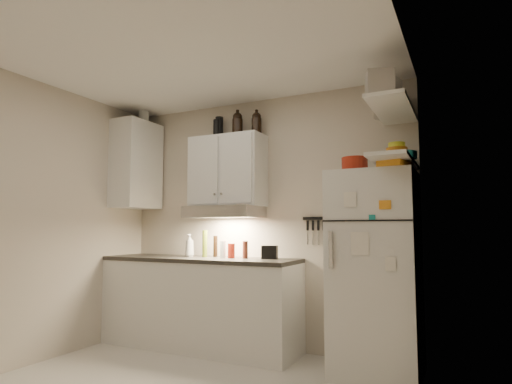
% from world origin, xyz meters
% --- Properties ---
extents(ceiling, '(3.20, 3.00, 0.02)m').
position_xyz_m(ceiling, '(0.00, 0.00, 2.61)').
color(ceiling, white).
rests_on(ceiling, ground).
extents(back_wall, '(3.20, 0.02, 2.60)m').
position_xyz_m(back_wall, '(0.00, 1.51, 1.30)').
color(back_wall, beige).
rests_on(back_wall, ground).
extents(left_wall, '(0.02, 3.00, 2.60)m').
position_xyz_m(left_wall, '(-1.61, 0.00, 1.30)').
color(left_wall, beige).
rests_on(left_wall, ground).
extents(right_wall, '(0.02, 3.00, 2.60)m').
position_xyz_m(right_wall, '(1.61, 0.00, 1.30)').
color(right_wall, beige).
rests_on(right_wall, ground).
extents(base_cabinet, '(2.10, 0.60, 0.88)m').
position_xyz_m(base_cabinet, '(-0.55, 1.20, 0.44)').
color(base_cabinet, white).
rests_on(base_cabinet, floor).
extents(countertop, '(2.10, 0.62, 0.04)m').
position_xyz_m(countertop, '(-0.55, 1.20, 0.90)').
color(countertop, '#2D2B26').
rests_on(countertop, base_cabinet).
extents(upper_cabinet, '(0.80, 0.33, 0.75)m').
position_xyz_m(upper_cabinet, '(-0.30, 1.33, 1.83)').
color(upper_cabinet, white).
rests_on(upper_cabinet, back_wall).
extents(side_cabinet, '(0.33, 0.55, 1.00)m').
position_xyz_m(side_cabinet, '(-1.44, 1.20, 1.95)').
color(side_cabinet, white).
rests_on(side_cabinet, left_wall).
extents(range_hood, '(0.76, 0.46, 0.12)m').
position_xyz_m(range_hood, '(-0.30, 1.27, 1.39)').
color(range_hood, silver).
rests_on(range_hood, back_wall).
extents(fridge, '(0.70, 0.68, 1.70)m').
position_xyz_m(fridge, '(1.25, 1.16, 0.85)').
color(fridge, silver).
rests_on(fridge, floor).
extents(shelf_hi, '(0.30, 0.95, 0.03)m').
position_xyz_m(shelf_hi, '(1.45, 1.02, 2.20)').
color(shelf_hi, white).
rests_on(shelf_hi, right_wall).
extents(shelf_lo, '(0.30, 0.95, 0.03)m').
position_xyz_m(shelf_lo, '(1.45, 1.02, 1.76)').
color(shelf_lo, white).
rests_on(shelf_lo, right_wall).
extents(knife_strip, '(0.42, 0.02, 0.03)m').
position_xyz_m(knife_strip, '(0.70, 1.49, 1.32)').
color(knife_strip, black).
rests_on(knife_strip, back_wall).
extents(dutch_oven, '(0.23, 0.23, 0.13)m').
position_xyz_m(dutch_oven, '(1.11, 1.07, 1.76)').
color(dutch_oven, '#9E2312').
rests_on(dutch_oven, fridge).
extents(book_stack, '(0.25, 0.29, 0.08)m').
position_xyz_m(book_stack, '(1.46, 0.91, 1.74)').
color(book_stack, orange).
rests_on(book_stack, fridge).
extents(spice_jar, '(0.07, 0.07, 0.11)m').
position_xyz_m(spice_jar, '(1.34, 1.15, 1.76)').
color(spice_jar, silver).
rests_on(spice_jar, fridge).
extents(stock_pot, '(0.35, 0.35, 0.21)m').
position_xyz_m(stock_pot, '(1.39, 1.33, 2.32)').
color(stock_pot, silver).
rests_on(stock_pot, shelf_hi).
extents(tin_a, '(0.25, 0.24, 0.21)m').
position_xyz_m(tin_a, '(1.41, 0.92, 2.32)').
color(tin_a, '#AAAAAD').
rests_on(tin_a, shelf_hi).
extents(tin_b, '(0.25, 0.25, 0.20)m').
position_xyz_m(tin_b, '(1.40, 0.69, 2.31)').
color(tin_b, '#AAAAAD').
rests_on(tin_b, shelf_hi).
extents(bowl_teal, '(0.23, 0.23, 0.09)m').
position_xyz_m(bowl_teal, '(1.44, 1.29, 1.82)').
color(bowl_teal, teal).
rests_on(bowl_teal, shelf_lo).
extents(bowl_orange, '(0.18, 0.18, 0.06)m').
position_xyz_m(bowl_orange, '(1.43, 1.29, 1.89)').
color(bowl_orange, orange).
rests_on(bowl_orange, bowl_teal).
extents(bowl_yellow, '(0.14, 0.14, 0.05)m').
position_xyz_m(bowl_yellow, '(1.43, 1.29, 1.94)').
color(bowl_yellow, yellow).
rests_on(bowl_yellow, bowl_orange).
extents(plates, '(0.27, 0.27, 0.06)m').
position_xyz_m(plates, '(1.51, 1.02, 1.80)').
color(plates, teal).
rests_on(plates, shelf_lo).
extents(growler_a, '(0.12, 0.12, 0.27)m').
position_xyz_m(growler_a, '(-0.20, 1.37, 2.33)').
color(growler_a, black).
rests_on(growler_a, upper_cabinet).
extents(growler_b, '(0.11, 0.11, 0.25)m').
position_xyz_m(growler_b, '(0.01, 1.39, 2.32)').
color(growler_b, black).
rests_on(growler_b, upper_cabinet).
extents(thermos_a, '(0.09, 0.09, 0.21)m').
position_xyz_m(thermos_a, '(-0.47, 1.38, 2.31)').
color(thermos_a, black).
rests_on(thermos_a, upper_cabinet).
extents(thermos_b, '(0.09, 0.09, 0.25)m').
position_xyz_m(thermos_b, '(-0.45, 1.41, 2.32)').
color(thermos_b, black).
rests_on(thermos_b, upper_cabinet).
extents(side_jar, '(0.14, 0.14, 0.16)m').
position_xyz_m(side_jar, '(-1.41, 1.27, 2.53)').
color(side_jar, silver).
rests_on(side_jar, side_cabinet).
extents(soap_bottle, '(0.11, 0.11, 0.27)m').
position_xyz_m(soap_bottle, '(-0.71, 1.24, 1.06)').
color(soap_bottle, white).
rests_on(soap_bottle, countertop).
extents(pepper_mill, '(0.06, 0.06, 0.17)m').
position_xyz_m(pepper_mill, '(-0.05, 1.26, 1.01)').
color(pepper_mill, maroon).
rests_on(pepper_mill, countertop).
extents(oil_bottle, '(0.06, 0.06, 0.28)m').
position_xyz_m(oil_bottle, '(-0.54, 1.28, 1.06)').
color(oil_bottle, '#516118').
rests_on(oil_bottle, countertop).
extents(vinegar_bottle, '(0.05, 0.05, 0.22)m').
position_xyz_m(vinegar_bottle, '(-0.44, 1.33, 1.03)').
color(vinegar_bottle, black).
rests_on(vinegar_bottle, countertop).
extents(clear_bottle, '(0.06, 0.06, 0.17)m').
position_xyz_m(clear_bottle, '(-0.29, 1.23, 1.01)').
color(clear_bottle, silver).
rests_on(clear_bottle, countertop).
extents(red_jar, '(0.07, 0.07, 0.15)m').
position_xyz_m(red_jar, '(-0.20, 1.24, 0.99)').
color(red_jar, '#9E2312').
rests_on(red_jar, countertop).
extents(caddy, '(0.17, 0.14, 0.13)m').
position_xyz_m(caddy, '(0.19, 1.32, 0.99)').
color(caddy, black).
rests_on(caddy, countertop).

